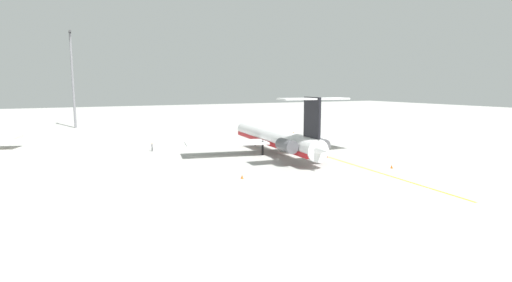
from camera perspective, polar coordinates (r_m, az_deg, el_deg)
name	(u,v)px	position (r m, az deg, el deg)	size (l,w,h in m)	color
ground	(310,146)	(88.41, 7.61, -0.75)	(384.22, 384.22, 0.00)	#ADADA8
main_jetliner	(277,138)	(77.44, 2.94, 0.39)	(38.96, 34.45, 11.34)	white
ground_crew_near_nose	(312,133)	(102.45, 7.90, 1.07)	(0.41, 0.29, 1.80)	black
ground_crew_near_tail	(293,134)	(101.21, 5.28, 0.97)	(0.26, 0.37, 1.65)	black
ground_crew_portside	(152,146)	(83.67, -14.47, -0.68)	(0.27, 0.43, 1.69)	black
safety_cone_nose	(392,167)	(68.12, 18.62, -3.46)	(0.40, 0.40, 0.55)	#EA590F
safety_cone_wingtip	(242,177)	(57.62, -1.98, -5.07)	(0.40, 0.40, 0.55)	#EA590F
taxiway_centreline	(307,150)	(82.84, 7.20, -1.33)	(79.22, 0.36, 0.01)	gold
light_mast	(73,76)	(136.83, -24.50, 8.36)	(4.00, 0.70, 29.44)	slate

